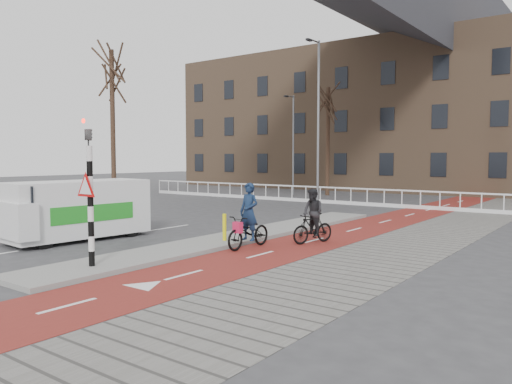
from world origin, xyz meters
The scene contains 15 objects.
ground centered at (0.00, 0.00, 0.00)m, with size 120.00×120.00×0.00m, color #38383A.
bike_lane centered at (1.50, 10.00, 0.01)m, with size 2.50×60.00×0.01m, color maroon.
sidewalk centered at (4.30, 10.00, 0.01)m, with size 3.00×60.00×0.01m, color slate.
curb_island centered at (-0.70, 4.00, 0.06)m, with size 1.80×16.00×0.12m, color gray.
traffic_signal centered at (-0.60, -2.02, 1.99)m, with size 0.80×0.80×3.68m.
bollard centered at (-0.42, 2.72, 0.54)m, with size 0.12×0.12×0.84m, color yellow.
cyclist_near centered at (0.64, 2.59, 0.67)m, with size 0.69×1.89×1.96m.
cyclist_far centered at (1.74, 4.49, 0.73)m, with size 0.94×1.65×1.74m.
van centered at (-4.90, 0.48, 1.03)m, with size 2.19×4.68×1.95m.
railing centered at (-5.00, 17.00, 0.31)m, with size 28.00×0.10×0.99m.
townhouse_row centered at (-3.00, 32.00, 7.81)m, with size 46.00×10.00×15.90m.
tree_left centered at (-12.65, 7.92, 4.23)m, with size 0.26×0.26×8.45m, color #301E15.
tree_mid centered at (-7.58, 22.64, 3.84)m, with size 0.29×0.29×7.67m, color #301E15.
streetlight_near centered at (-3.17, 13.46, 4.32)m, with size 0.12×0.12×8.64m, color slate.
streetlight_left centered at (-9.90, 21.71, 3.59)m, with size 0.12×0.12×7.18m, color slate.
Camera 1 is at (9.63, -9.15, 2.73)m, focal length 35.00 mm.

